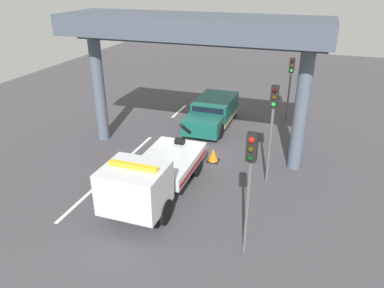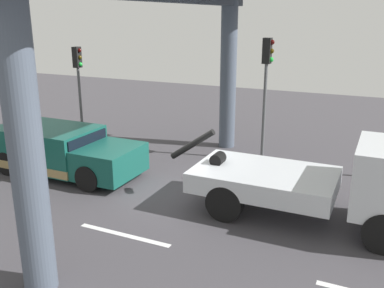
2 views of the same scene
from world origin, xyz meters
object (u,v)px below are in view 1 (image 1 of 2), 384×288
object	(u,v)px
traffic_light_near	(291,75)
traffic_light_mid	(250,170)
towed_van_green	(213,113)
tow_truck_white	(151,176)
traffic_light_far	(273,114)
traffic_cone_orange	(213,155)

from	to	relation	value
traffic_light_near	traffic_light_mid	bearing A→B (deg)	-0.00
towed_van_green	traffic_light_mid	xyz separation A→B (m)	(10.95, 4.28, 2.46)
tow_truck_white	traffic_light_far	xyz separation A→B (m)	(-3.16, 4.28, 2.08)
tow_truck_white	traffic_light_near	xyz separation A→B (m)	(-11.66, 4.28, 1.70)
traffic_cone_orange	tow_truck_white	bearing A→B (deg)	-18.13
traffic_light_mid	traffic_light_far	bearing A→B (deg)	180.00
traffic_light_mid	traffic_cone_orange	size ratio (longest dim) A/B	6.46
traffic_light_mid	traffic_light_near	bearing A→B (deg)	180.00
tow_truck_white	towed_van_green	world-z (taller)	tow_truck_white
tow_truck_white	traffic_light_near	world-z (taller)	traffic_light_near
traffic_light_near	traffic_cone_orange	size ratio (longest dim) A/B	5.75
towed_van_green	traffic_light_mid	distance (m)	12.01
tow_truck_white	traffic_cone_orange	xyz separation A→B (m)	(-4.31, 1.41, -0.87)
traffic_light_far	traffic_cone_orange	world-z (taller)	traffic_light_far
traffic_light_near	traffic_cone_orange	xyz separation A→B (m)	(7.35, -2.87, -2.57)
towed_van_green	tow_truck_white	bearing A→B (deg)	0.02
traffic_light_near	traffic_light_far	size ratio (longest dim) A/B	0.88
tow_truck_white	traffic_light_mid	distance (m)	5.08
traffic_light_far	traffic_light_near	bearing A→B (deg)	180.00
traffic_light_mid	traffic_cone_orange	bearing A→B (deg)	-155.01
traffic_light_far	traffic_light_mid	bearing A→B (deg)	-0.00
traffic_light_mid	tow_truck_white	bearing A→B (deg)	-113.25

